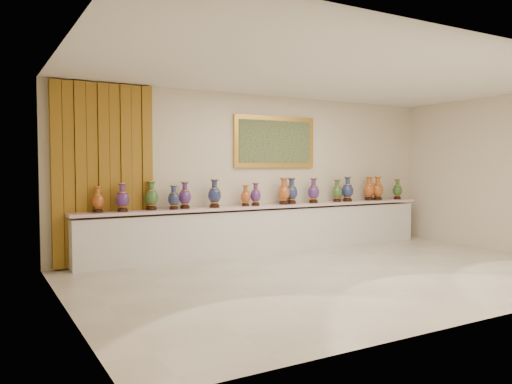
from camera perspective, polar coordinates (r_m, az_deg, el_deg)
ground at (r=7.80m, az=10.14°, el=-9.20°), size 8.00×8.00×0.00m
room at (r=8.63m, az=-13.61°, el=2.63°), size 8.00×8.00×8.00m
counter at (r=9.55m, az=1.39°, el=-4.25°), size 7.28×0.48×0.90m
vase_0 at (r=8.33m, az=-17.62°, el=-0.96°), size 0.20×0.20×0.42m
vase_1 at (r=8.36m, az=-15.02°, el=-0.75°), size 0.28×0.28×0.47m
vase_2 at (r=8.56m, az=-11.87°, el=-0.57°), size 0.24×0.24×0.49m
vase_3 at (r=8.61m, az=-9.40°, el=-0.74°), size 0.24×0.24×0.41m
vase_4 at (r=8.76m, az=-8.14°, el=-0.51°), size 0.27×0.27×0.47m
vase_5 at (r=8.90m, az=-4.77°, el=-0.32°), size 0.28×0.28×0.51m
vase_6 at (r=9.21m, az=-1.21°, el=-0.53°), size 0.19×0.19×0.39m
vase_7 at (r=9.29m, az=-0.05°, el=-0.39°), size 0.25×0.25×0.43m
vase_8 at (r=9.63m, az=3.20°, el=-0.05°), size 0.31×0.31×0.51m
vase_9 at (r=9.79m, az=4.08°, el=-0.01°), size 0.28×0.28×0.51m
vase_10 at (r=10.05m, az=6.58°, el=0.03°), size 0.24×0.24×0.50m
vase_11 at (r=10.44m, az=9.25°, el=0.02°), size 0.28×0.28×0.46m
vase_12 at (r=10.57m, az=10.42°, el=0.19°), size 0.27×0.27×0.52m
vase_13 at (r=11.04m, az=12.79°, el=0.26°), size 0.27×0.27×0.51m
vase_14 at (r=11.12m, az=13.74°, el=0.28°), size 0.31×0.31×0.52m
vase_15 at (r=11.55m, az=15.86°, el=0.21°), size 0.27×0.27×0.45m
label_card at (r=8.71m, az=-6.45°, el=-1.89°), size 0.10×0.06×0.00m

